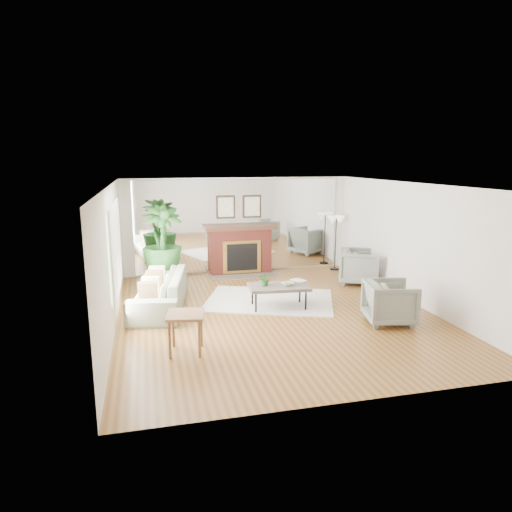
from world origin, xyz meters
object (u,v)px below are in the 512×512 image
object	(u,v)px
coffee_table	(279,287)
armchair_back	(360,266)
fireplace	(241,249)
side_table	(186,320)
armchair_front	(390,302)
sofa	(159,291)
floor_lamp	(336,224)
potted_ficus	(162,244)

from	to	relation	value
coffee_table	armchair_back	world-z (taller)	armchair_back
fireplace	side_table	xyz separation A→B (m)	(-1.86, -4.76, -0.13)
armchair_front	sofa	bearing A→B (deg)	77.48
armchair_front	floor_lamp	distance (m)	4.26
coffee_table	floor_lamp	distance (m)	3.83
coffee_table	potted_ficus	distance (m)	3.16
fireplace	coffee_table	size ratio (longest dim) A/B	1.62
armchair_front	potted_ficus	xyz separation A→B (m)	(-3.94, 3.49, 0.64)
sofa	floor_lamp	world-z (taller)	floor_lamp
side_table	potted_ficus	distance (m)	3.97
floor_lamp	coffee_table	bearing A→B (deg)	-130.73
sofa	side_table	bearing A→B (deg)	17.58
fireplace	armchair_front	world-z (taller)	fireplace
coffee_table	potted_ficus	world-z (taller)	potted_ficus
coffee_table	fireplace	bearing A→B (deg)	92.93
armchair_back	floor_lamp	world-z (taller)	floor_lamp
sofa	potted_ficus	distance (m)	1.76
sofa	fireplace	bearing A→B (deg)	147.69
sofa	side_table	distance (m)	2.34
floor_lamp	fireplace	bearing A→B (deg)	175.64
fireplace	sofa	xyz separation A→B (m)	(-2.19, -2.44, -0.31)
sofa	armchair_back	world-z (taller)	armchair_back
side_table	floor_lamp	xyz separation A→B (m)	(4.45, 4.56, 0.73)
fireplace	coffee_table	world-z (taller)	fireplace
side_table	floor_lamp	size ratio (longest dim) A/B	0.44
armchair_front	side_table	world-z (taller)	armchair_front
armchair_front	coffee_table	bearing A→B (deg)	65.77
armchair_back	sofa	bearing A→B (deg)	126.65
fireplace	side_table	size ratio (longest dim) A/B	3.17
coffee_table	floor_lamp	xyz separation A→B (m)	(2.44, 2.83, 0.82)
potted_ficus	floor_lamp	size ratio (longest dim) A/B	1.31
sofa	armchair_back	xyz separation A→B (m)	(4.79, 0.78, 0.07)
sofa	armchair_back	distance (m)	4.85
coffee_table	potted_ficus	bearing A→B (deg)	134.86
coffee_table	armchair_back	bearing A→B (deg)	29.18
fireplace	sofa	distance (m)	3.29
sofa	floor_lamp	xyz separation A→B (m)	(4.78, 2.25, 0.91)
potted_ficus	armchair_front	bearing A→B (deg)	-41.49
armchair_back	armchair_front	world-z (taller)	armchair_back
fireplace	floor_lamp	size ratio (longest dim) A/B	1.39
fireplace	armchair_back	world-z (taller)	fireplace
armchair_back	armchair_front	bearing A→B (deg)	-167.30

